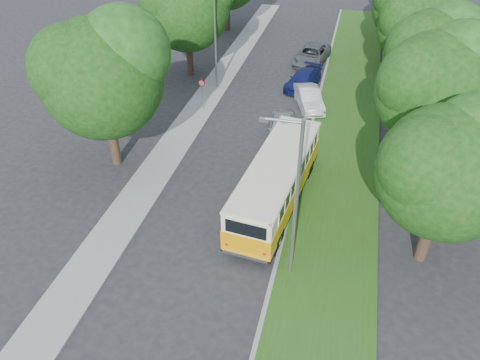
% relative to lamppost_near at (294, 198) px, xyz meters
% --- Properties ---
extents(ground, '(120.00, 120.00, 0.00)m').
position_rel_lamppost_near_xyz_m(ground, '(-4.21, 2.50, -4.37)').
color(ground, '#262629').
rests_on(ground, ground).
extents(curb, '(0.20, 70.00, 0.15)m').
position_rel_lamppost_near_xyz_m(curb, '(-0.61, 7.50, -4.29)').
color(curb, gray).
rests_on(curb, ground).
extents(grass_verge, '(4.50, 70.00, 0.13)m').
position_rel_lamppost_near_xyz_m(grass_verge, '(1.74, 7.50, -4.30)').
color(grass_verge, '#2A5316').
rests_on(grass_verge, ground).
extents(sidewalk, '(2.20, 70.00, 0.12)m').
position_rel_lamppost_near_xyz_m(sidewalk, '(-9.01, 7.50, -4.31)').
color(sidewalk, gray).
rests_on(sidewalk, ground).
extents(treeline, '(24.27, 41.91, 9.46)m').
position_rel_lamppost_near_xyz_m(treeline, '(-1.06, 20.49, 1.56)').
color(treeline, '#332319').
rests_on(treeline, ground).
extents(lamppost_near, '(1.71, 0.16, 8.00)m').
position_rel_lamppost_near_xyz_m(lamppost_near, '(0.00, 0.00, 0.00)').
color(lamppost_near, gray).
rests_on(lamppost_near, ground).
extents(lamppost_far, '(1.71, 0.16, 7.50)m').
position_rel_lamppost_near_xyz_m(lamppost_far, '(-8.91, 18.50, -0.25)').
color(lamppost_far, gray).
rests_on(lamppost_far, ground).
extents(warning_sign, '(0.56, 0.10, 2.50)m').
position_rel_lamppost_near_xyz_m(warning_sign, '(-8.71, 14.48, -2.66)').
color(warning_sign, gray).
rests_on(warning_sign, ground).
extents(vintage_bus, '(3.59, 10.01, 2.91)m').
position_rel_lamppost_near_xyz_m(vintage_bus, '(-1.49, 4.84, -2.91)').
color(vintage_bus, '#FFA708').
rests_on(vintage_bus, ground).
extents(car_silver, '(2.43, 4.71, 1.53)m').
position_rel_lamppost_near_xyz_m(car_silver, '(-2.38, 11.85, -3.60)').
color(car_silver, '#A7A8AC').
rests_on(car_silver, ground).
extents(car_white, '(2.93, 4.62, 1.44)m').
position_rel_lamppost_near_xyz_m(car_white, '(-1.21, 16.83, -3.65)').
color(car_white, white).
rests_on(car_white, ground).
extents(car_blue, '(2.96, 4.88, 1.32)m').
position_rel_lamppost_near_xyz_m(car_blue, '(-2.10, 20.25, -3.71)').
color(car_blue, navy).
rests_on(car_blue, ground).
extents(car_grey, '(3.29, 5.67, 1.48)m').
position_rel_lamppost_near_xyz_m(car_grey, '(-2.06, 25.53, -3.63)').
color(car_grey, slate).
rests_on(car_grey, ground).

